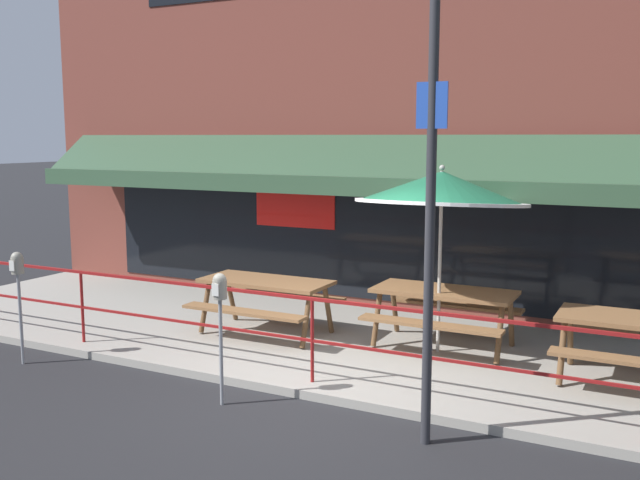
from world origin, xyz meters
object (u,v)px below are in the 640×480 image
object	(u,v)px
patio_umbrella_centre	(442,189)
street_sign_pole	(430,207)
picnic_table_centre	(444,302)
picnic_table_left	(266,291)
parking_meter_far	(220,299)
parking_meter_near	(18,274)

from	to	relation	value
patio_umbrella_centre	street_sign_pole	world-z (taller)	street_sign_pole
picnic_table_centre	street_sign_pole	world-z (taller)	street_sign_pole
picnic_table_left	parking_meter_far	world-z (taller)	parking_meter_far
picnic_table_left	patio_umbrella_centre	xyz separation A→B (m)	(2.39, 0.28, 1.47)
parking_meter_far	picnic_table_centre	bearing A→B (deg)	60.61
picnic_table_left	street_sign_pole	size ratio (longest dim) A/B	0.42
parking_meter_far	street_sign_pole	xyz separation A→B (m)	(2.23, 0.06, 1.05)
patio_umbrella_centre	parking_meter_far	bearing A→B (deg)	-121.41
parking_meter_near	parking_meter_far	bearing A→B (deg)	-0.14
picnic_table_centre	parking_meter_near	distance (m)	5.36
picnic_table_left	parking_meter_near	xyz separation A→B (m)	(-2.18, -2.27, 0.44)
parking_meter_far	street_sign_pole	bearing A→B (deg)	1.65
picnic_table_left	street_sign_pole	distance (m)	4.06
picnic_table_centre	patio_umbrella_centre	world-z (taller)	patio_umbrella_centre
parking_meter_near	parking_meter_far	world-z (taller)	same
parking_meter_far	patio_umbrella_centre	bearing A→B (deg)	58.59
picnic_table_left	parking_meter_far	bearing A→B (deg)	-69.98
picnic_table_centre	parking_meter_near	size ratio (longest dim) A/B	1.27
picnic_table_left	parking_meter_near	size ratio (longest dim) A/B	1.27
picnic_table_centre	parking_meter_near	world-z (taller)	parking_meter_near
parking_meter_far	street_sign_pole	distance (m)	2.47
parking_meter_far	street_sign_pole	world-z (taller)	street_sign_pole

